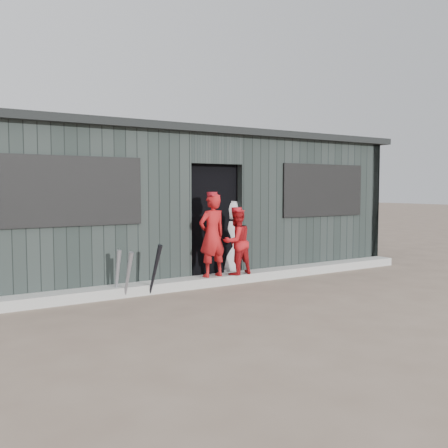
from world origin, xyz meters
TOP-DOWN VIEW (x-y plane):
  - ground at (0.00, 0.00)m, footprint 80.00×80.00m
  - curb at (0.00, 1.82)m, footprint 8.00×0.36m
  - bat_left at (-1.87, 1.74)m, footprint 0.11×0.19m
  - bat_mid at (-1.78, 1.57)m, footprint 0.11×0.28m
  - bat_right at (-1.36, 1.55)m, footprint 0.17×0.30m
  - player_red_left at (-0.25, 1.76)m, footprint 0.53×0.37m
  - player_red_right at (0.20, 1.72)m, footprint 0.58×0.48m
  - player_grey_back at (0.44, 2.27)m, footprint 0.71×0.49m
  - dugout at (-0.00, 3.50)m, footprint 8.30×3.30m

SIDE VIEW (x-z plane):
  - ground at x=0.00m, z-range 0.00..0.00m
  - curb at x=0.00m, z-range 0.00..0.15m
  - bat_mid at x=-1.78m, z-range 0.00..0.70m
  - bat_left at x=-1.87m, z-range 0.00..0.71m
  - bat_right at x=-1.36m, z-range 0.00..0.77m
  - player_grey_back at x=0.44m, z-range 0.00..1.39m
  - player_red_right at x=0.20m, z-range 0.15..1.25m
  - player_red_left at x=-0.25m, z-range 0.15..1.51m
  - dugout at x=0.00m, z-range -0.02..2.60m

